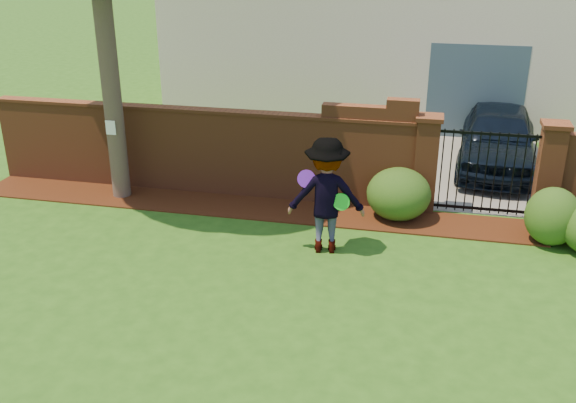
% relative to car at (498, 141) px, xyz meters
% --- Properties ---
extents(ground, '(80.00, 80.00, 0.01)m').
position_rel_car_xyz_m(ground, '(-3.92, -6.53, -0.71)').
color(ground, '#275314').
rests_on(ground, ground).
extents(mulch_bed, '(11.10, 1.08, 0.03)m').
position_rel_car_xyz_m(mulch_bed, '(-4.87, -3.19, -0.69)').
color(mulch_bed, '#331509').
rests_on(mulch_bed, ground).
extents(brick_wall, '(8.70, 0.31, 2.16)m').
position_rel_car_xyz_m(brick_wall, '(-5.93, -2.53, 0.22)').
color(brick_wall, brown).
rests_on(brick_wall, ground).
extents(pillar_left, '(0.50, 0.50, 1.88)m').
position_rel_car_xyz_m(pillar_left, '(-1.52, -2.53, 0.25)').
color(pillar_left, brown).
rests_on(pillar_left, ground).
extents(pillar_right, '(0.50, 0.50, 1.88)m').
position_rel_car_xyz_m(pillar_right, '(0.68, -2.53, 0.25)').
color(pillar_right, brown).
rests_on(pillar_right, ground).
extents(iron_gate, '(1.78, 0.03, 1.60)m').
position_rel_car_xyz_m(iron_gate, '(-0.42, -2.53, 0.15)').
color(iron_gate, black).
rests_on(iron_gate, ground).
extents(driveway, '(3.20, 8.00, 0.01)m').
position_rel_car_xyz_m(driveway, '(-0.42, 1.47, -0.70)').
color(driveway, slate).
rests_on(driveway, ground).
extents(car, '(2.01, 4.26, 1.41)m').
position_rel_car_xyz_m(car, '(0.00, 0.00, 0.00)').
color(car, black).
rests_on(car, ground).
extents(paper_notice, '(0.20, 0.01, 0.28)m').
position_rel_car_xyz_m(paper_notice, '(-7.52, -3.32, 0.79)').
color(paper_notice, white).
rests_on(paper_notice, tree).
extents(shrub_left, '(1.19, 1.19, 0.98)m').
position_rel_car_xyz_m(shrub_left, '(-1.97, -3.04, -0.22)').
color(shrub_left, '#1D4615').
rests_on(shrub_left, ground).
extents(shrub_middle, '(0.93, 0.93, 1.02)m').
position_rel_car_xyz_m(shrub_middle, '(0.66, -3.55, -0.19)').
color(shrub_middle, '#1D4615').
rests_on(shrub_middle, ground).
extents(man, '(1.37, 0.90, 1.98)m').
position_rel_car_xyz_m(man, '(-3.09, -4.66, 0.29)').
color(man, gray).
rests_on(man, ground).
extents(frisbee_purple, '(0.30, 0.13, 0.29)m').
position_rel_car_xyz_m(frisbee_purple, '(-3.40, -4.77, 0.61)').
color(frisbee_purple, '#7221CE').
rests_on(frisbee_purple, man).
extents(frisbee_green, '(0.29, 0.12, 0.29)m').
position_rel_car_xyz_m(frisbee_green, '(-2.82, -4.80, 0.27)').
color(frisbee_green, green).
rests_on(frisbee_green, man).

